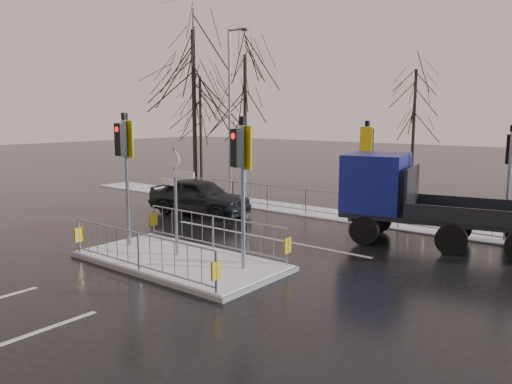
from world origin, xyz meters
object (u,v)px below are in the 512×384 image
Objects in this scene: car_far_lane at (199,196)px; flatbed_truck at (403,196)px; traffic_island at (179,249)px; street_lamp_left at (231,106)px.

car_far_lane is 8.43m from flatbed_truck.
car_far_lane is at bearing 130.21° from traffic_island.
traffic_island is 7.36m from flatbed_truck.
flatbed_truck is 11.21m from street_lamp_left.
flatbed_truck is at bearing -17.89° from street_lamp_left.
street_lamp_left reaches higher than traffic_island.
street_lamp_left is at bearing 162.11° from flatbed_truck.
car_far_lane is at bearing -174.11° from flatbed_truck.
street_lamp_left is (-10.28, 3.32, 2.99)m from flatbed_truck.
street_lamp_left is at bearing 124.07° from traffic_island.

